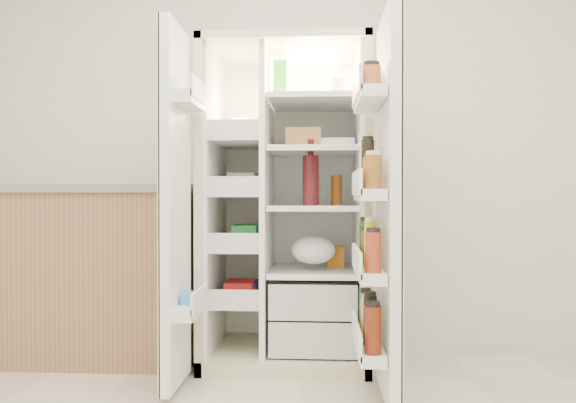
{
  "coord_description": "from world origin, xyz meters",
  "views": [
    {
      "loc": [
        0.11,
        -1.53,
        0.94
      ],
      "look_at": [
        -0.06,
        1.25,
        0.92
      ],
      "focal_mm": 34.0,
      "sensor_mm": 36.0,
      "label": 1
    }
  ],
  "objects": [
    {
      "name": "wall_back",
      "position": [
        0.0,
        2.0,
        1.35
      ],
      "size": [
        4.0,
        0.02,
        2.7
      ],
      "primitive_type": "cube",
      "color": "white",
      "rests_on": "floor"
    },
    {
      "name": "fridge_door",
      "position": [
        0.39,
        0.96,
        0.87
      ],
      "size": [
        0.17,
        0.58,
        1.72
      ],
      "color": "white",
      "rests_on": "floor"
    },
    {
      "name": "freezer_door",
      "position": [
        -0.59,
        1.05,
        0.89
      ],
      "size": [
        0.15,
        0.4,
        1.72
      ],
      "color": "white",
      "rests_on": "floor"
    },
    {
      "name": "refrigerator",
      "position": [
        -0.07,
        1.65,
        0.75
      ],
      "size": [
        0.92,
        0.7,
        1.8
      ],
      "color": "beige",
      "rests_on": "floor"
    },
    {
      "name": "kitchen_counter",
      "position": [
        -1.27,
        1.64,
        0.51
      ],
      "size": [
        1.39,
        0.74,
        1.01
      ],
      "color": "#99714C",
      "rests_on": "floor"
    }
  ]
}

